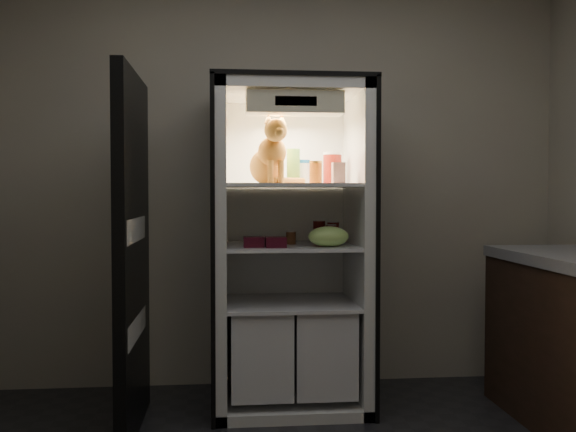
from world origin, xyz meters
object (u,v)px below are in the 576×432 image
(refrigerator, at_px, (289,269))
(grape_bag, at_px, (328,236))
(soda_can_c, at_px, (331,235))
(condiment_jar, at_px, (291,237))
(mayo_tub, at_px, (301,172))
(soda_can_a, at_px, (319,232))
(pepper_jar, at_px, (332,168))
(parmesan_shaker, at_px, (293,166))
(salsa_jar, at_px, (316,172))
(tabby_cat, at_px, (270,158))
(cream_carton, at_px, (338,173))
(berry_box_left, at_px, (254,242))
(soda_can_b, at_px, (333,233))
(berry_box_right, at_px, (276,242))

(refrigerator, distance_m, grape_bag, 0.36)
(soda_can_c, bearing_deg, condiment_jar, 163.65)
(mayo_tub, height_order, soda_can_a, mayo_tub)
(pepper_jar, bearing_deg, parmesan_shaker, -166.43)
(refrigerator, xyz_separation_m, salsa_jar, (0.14, -0.11, 0.56))
(tabby_cat, relative_size, cream_carton, 3.34)
(parmesan_shaker, xyz_separation_m, grape_bag, (0.17, -0.23, -0.40))
(parmesan_shaker, xyz_separation_m, mayo_tub, (0.06, 0.07, -0.03))
(grape_bag, xyz_separation_m, berry_box_left, (-0.41, 0.01, -0.03))
(pepper_jar, bearing_deg, salsa_jar, -126.65)
(parmesan_shaker, xyz_separation_m, soda_can_a, (0.16, 0.03, -0.38))
(tabby_cat, bearing_deg, refrigerator, 28.63)
(pepper_jar, xyz_separation_m, cream_carton, (-0.01, -0.27, -0.04))
(refrigerator, relative_size, soda_can_a, 13.88)
(cream_carton, bearing_deg, soda_can_b, 88.60)
(salsa_jar, xyz_separation_m, berry_box_left, (-0.36, -0.11, -0.39))
(parmesan_shaker, relative_size, cream_carton, 1.76)
(grape_bag, distance_m, berry_box_right, 0.30)
(soda_can_b, bearing_deg, refrigerator, 177.13)
(tabby_cat, xyz_separation_m, salsa_jar, (0.26, 0.00, -0.08))
(pepper_jar, bearing_deg, mayo_tub, 176.97)
(tabby_cat, distance_m, mayo_tub, 0.28)
(refrigerator, relative_size, tabby_cat, 4.88)
(parmesan_shaker, relative_size, salsa_jar, 1.59)
(soda_can_b, bearing_deg, grape_bag, -106.08)
(refrigerator, bearing_deg, berry_box_left, -134.96)
(soda_can_b, bearing_deg, tabby_cat, -164.79)
(tabby_cat, bearing_deg, mayo_tub, 26.78)
(refrigerator, xyz_separation_m, soda_can_c, (0.23, -0.10, 0.21))
(tabby_cat, height_order, grape_bag, tabby_cat)
(soda_can_b, bearing_deg, soda_can_a, 152.84)
(refrigerator, relative_size, grape_bag, 8.34)
(grape_bag, height_order, berry_box_left, grape_bag)
(berry_box_left, bearing_deg, parmesan_shaker, 41.61)
(berry_box_left, bearing_deg, berry_box_right, -12.00)
(condiment_jar, bearing_deg, grape_bag, -45.44)
(mayo_tub, xyz_separation_m, soda_can_a, (0.10, -0.04, -0.35))
(cream_carton, height_order, condiment_jar, cream_carton)
(soda_can_a, distance_m, soda_can_b, 0.09)
(condiment_jar, distance_m, grape_bag, 0.27)
(soda_can_b, relative_size, berry_box_right, 1.15)
(tabby_cat, relative_size, berry_box_left, 3.44)
(parmesan_shaker, bearing_deg, grape_bag, -52.70)
(tabby_cat, xyz_separation_m, grape_bag, (0.32, -0.11, -0.44))
(refrigerator, height_order, soda_can_c, refrigerator)
(refrigerator, relative_size, condiment_jar, 23.43)
(condiment_jar, bearing_deg, berry_box_right, -117.09)
(soda_can_c, bearing_deg, salsa_jar, -174.81)
(soda_can_c, bearing_deg, grape_bag, -105.13)
(grape_bag, relative_size, berry_box_left, 2.01)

